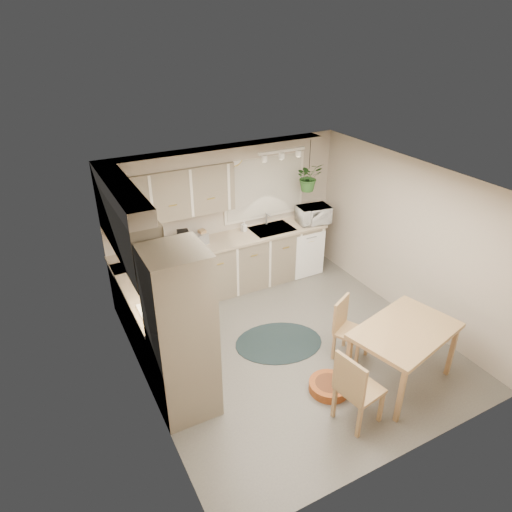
{
  "coord_description": "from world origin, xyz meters",
  "views": [
    {
      "loc": [
        -2.81,
        -4.28,
        4.15
      ],
      "look_at": [
        -0.27,
        0.55,
        1.25
      ],
      "focal_mm": 32.0,
      "sensor_mm": 36.0,
      "label": 1
    }
  ],
  "objects_px": {
    "braided_rug": "(279,342)",
    "pet_bed": "(329,386)",
    "chair_back": "(352,331)",
    "microwave": "(313,213)",
    "dining_table": "(401,355)",
    "chair_left": "(360,387)"
  },
  "relations": [
    {
      "from": "braided_rug",
      "to": "pet_bed",
      "type": "relative_size",
      "value": 2.47
    },
    {
      "from": "dining_table",
      "to": "chair_back",
      "type": "relative_size",
      "value": 1.47
    },
    {
      "from": "chair_back",
      "to": "microwave",
      "type": "xyz_separation_m",
      "value": [
        0.87,
        2.27,
        0.69
      ]
    },
    {
      "from": "chair_left",
      "to": "pet_bed",
      "type": "xyz_separation_m",
      "value": [
        -0.01,
        0.51,
        -0.43
      ]
    },
    {
      "from": "dining_table",
      "to": "braided_rug",
      "type": "bearing_deg",
      "value": 125.55
    },
    {
      "from": "pet_bed",
      "to": "dining_table",
      "type": "bearing_deg",
      "value": -16.51
    },
    {
      "from": "chair_back",
      "to": "microwave",
      "type": "relative_size",
      "value": 1.6
    },
    {
      "from": "dining_table",
      "to": "pet_bed",
      "type": "bearing_deg",
      "value": 163.49
    },
    {
      "from": "dining_table",
      "to": "chair_left",
      "type": "relative_size",
      "value": 1.33
    },
    {
      "from": "chair_left",
      "to": "pet_bed",
      "type": "height_order",
      "value": "chair_left"
    },
    {
      "from": "pet_bed",
      "to": "microwave",
      "type": "height_order",
      "value": "microwave"
    },
    {
      "from": "dining_table",
      "to": "pet_bed",
      "type": "height_order",
      "value": "dining_table"
    },
    {
      "from": "braided_rug",
      "to": "pet_bed",
      "type": "height_order",
      "value": "pet_bed"
    },
    {
      "from": "chair_left",
      "to": "pet_bed",
      "type": "bearing_deg",
      "value": 171.39
    },
    {
      "from": "chair_back",
      "to": "braided_rug",
      "type": "height_order",
      "value": "chair_back"
    },
    {
      "from": "chair_left",
      "to": "microwave",
      "type": "xyz_separation_m",
      "value": [
        1.48,
        3.17,
        0.64
      ]
    },
    {
      "from": "dining_table",
      "to": "microwave",
      "type": "relative_size",
      "value": 2.36
    },
    {
      "from": "pet_bed",
      "to": "chair_left",
      "type": "bearing_deg",
      "value": -88.84
    },
    {
      "from": "dining_table",
      "to": "braided_rug",
      "type": "height_order",
      "value": "dining_table"
    },
    {
      "from": "braided_rug",
      "to": "pet_bed",
      "type": "xyz_separation_m",
      "value": [
        0.09,
        -1.09,
        0.05
      ]
    },
    {
      "from": "braided_rug",
      "to": "pet_bed",
      "type": "bearing_deg",
      "value": -85.4
    },
    {
      "from": "braided_rug",
      "to": "microwave",
      "type": "height_order",
      "value": "microwave"
    }
  ]
}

